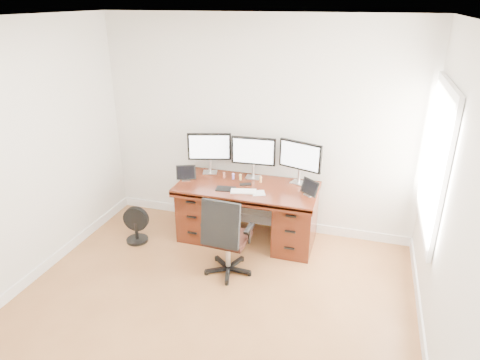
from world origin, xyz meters
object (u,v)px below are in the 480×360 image
(keyboard, at_px, (243,191))
(office_chair, at_px, (226,249))
(desk, at_px, (248,210))
(floor_fan, at_px, (136,225))
(monitor_center, at_px, (253,153))

(keyboard, bearing_deg, office_chair, -105.30)
(desk, height_order, floor_fan, desk)
(office_chair, relative_size, floor_fan, 2.05)
(keyboard, bearing_deg, floor_fan, 177.68)
(monitor_center, height_order, keyboard, monitor_center)
(desk, bearing_deg, office_chair, -90.98)
(desk, distance_m, keyboard, 0.41)
(office_chair, xyz_separation_m, monitor_center, (0.01, 1.03, 0.77))
(floor_fan, bearing_deg, office_chair, -21.43)
(floor_fan, height_order, keyboard, keyboard)
(desk, xyz_separation_m, office_chair, (-0.01, -0.80, -0.09))
(monitor_center, distance_m, keyboard, 0.56)
(desk, height_order, keyboard, keyboard)
(desk, distance_m, floor_fan, 1.41)
(floor_fan, relative_size, monitor_center, 0.85)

